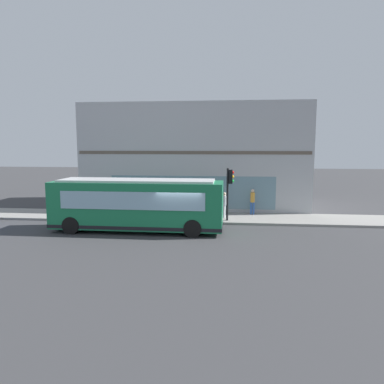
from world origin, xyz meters
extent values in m
plane|color=#38383A|center=(0.00, 0.00, 0.00)|extent=(120.00, 120.00, 0.00)
cube|color=gray|center=(4.38, 0.00, 0.07)|extent=(3.56, 40.00, 0.15)
cube|color=#A8A8AD|center=(10.29, 0.00, 4.10)|extent=(8.25, 17.37, 8.21)
cube|color=brown|center=(6.31, 0.00, 4.51)|extent=(0.36, 17.03, 0.24)
cube|color=slate|center=(6.21, 0.00, 1.60)|extent=(0.12, 12.16, 2.40)
cube|color=#197247|center=(0.42, 2.64, 1.60)|extent=(2.60, 10.02, 2.70)
cube|color=silver|center=(0.42, 2.64, 3.01)|extent=(2.21, 9.02, 0.12)
cube|color=#8CB2C6|center=(0.47, 7.62, 2.05)|extent=(2.20, 0.10, 1.20)
cube|color=#8CB2C6|center=(1.69, 2.63, 2.00)|extent=(0.14, 8.20, 1.00)
cube|color=#8CB2C6|center=(-0.85, 2.65, 2.00)|extent=(0.14, 8.20, 1.00)
cube|color=black|center=(0.42, 2.64, 0.43)|extent=(2.64, 10.06, 0.20)
cylinder|color=black|center=(1.61, 6.23, 0.50)|extent=(0.31, 1.00, 1.00)
cylinder|color=black|center=(-0.69, 6.25, 0.50)|extent=(0.31, 1.00, 1.00)
cylinder|color=black|center=(1.54, -0.77, 0.50)|extent=(0.31, 1.00, 1.00)
cylinder|color=black|center=(-0.76, -0.75, 0.50)|extent=(0.31, 1.00, 1.00)
cylinder|color=black|center=(3.26, -2.62, 1.86)|extent=(0.14, 0.14, 3.43)
cube|color=black|center=(3.26, -2.81, 3.03)|extent=(0.32, 0.24, 0.90)
sphere|color=red|center=(3.26, -2.94, 3.31)|extent=(0.20, 0.20, 0.20)
sphere|color=yellow|center=(3.26, -2.94, 3.03)|extent=(0.20, 0.20, 0.20)
sphere|color=green|center=(3.26, -2.94, 2.75)|extent=(0.20, 0.20, 0.20)
cylinder|color=red|center=(4.17, -1.35, 0.43)|extent=(0.24, 0.24, 0.55)
sphere|color=red|center=(4.17, -1.35, 0.78)|extent=(0.22, 0.22, 0.22)
cylinder|color=red|center=(4.17, -1.52, 0.48)|extent=(0.10, 0.12, 0.10)
cylinder|color=red|center=(4.34, -1.35, 0.48)|extent=(0.12, 0.10, 0.10)
cylinder|color=#3359A5|center=(5.52, -4.30, 0.59)|extent=(0.14, 0.14, 0.88)
cylinder|color=#3359A5|center=(5.49, -4.48, 0.59)|extent=(0.14, 0.14, 0.88)
cylinder|color=gold|center=(5.51, -4.39, 1.38)|extent=(0.32, 0.32, 0.70)
sphere|color=beige|center=(5.51, -4.39, 1.85)|extent=(0.24, 0.24, 0.24)
cylinder|color=silver|center=(4.09, -2.40, 0.57)|extent=(0.14, 0.14, 0.84)
cylinder|color=silver|center=(4.26, -2.43, 0.57)|extent=(0.14, 0.14, 0.84)
cylinder|color=silver|center=(4.18, -2.42, 1.33)|extent=(0.32, 0.32, 0.67)
sphere|color=beige|center=(4.18, -2.42, 1.77)|extent=(0.23, 0.23, 0.23)
cube|color=#197233|center=(3.47, 4.09, 0.60)|extent=(0.44, 0.40, 0.90)
cube|color=#8CB2C6|center=(3.47, 3.88, 0.78)|extent=(0.35, 0.03, 0.30)
camera|label=1|loc=(-20.03, -2.70, 5.06)|focal=33.68mm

